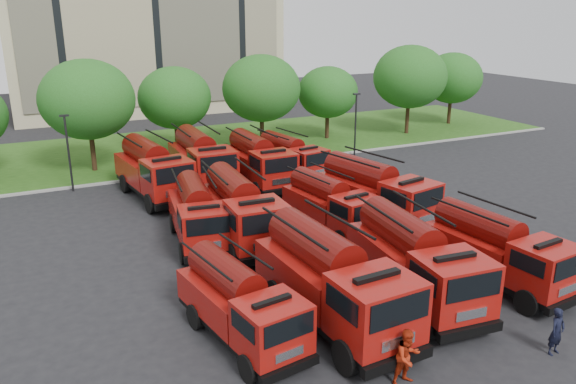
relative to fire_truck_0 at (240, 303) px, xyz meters
name	(u,v)px	position (x,y,z in m)	size (l,w,h in m)	color
ground	(337,262)	(6.52, 4.10, -1.45)	(140.00, 140.00, 0.00)	black
lawn	(183,147)	(6.52, 30.10, -1.39)	(70.00, 16.00, 0.12)	#1E4412
curb	(213,170)	(6.52, 22.00, -1.38)	(70.00, 0.30, 0.14)	gray
apartment_building	(140,1)	(8.52, 52.04, 11.05)	(30.00, 14.18, 25.00)	beige
tree_2	(87,99)	(-1.48, 25.60, 3.90)	(6.72, 6.72, 8.22)	#382314
tree_3	(175,98)	(5.52, 28.10, 3.23)	(5.88, 5.88, 7.19)	#382314
tree_4	(261,88)	(12.52, 26.60, 3.77)	(6.55, 6.55, 8.01)	#382314
tree_5	(328,92)	(19.52, 27.60, 2.89)	(5.46, 5.46, 6.68)	#382314
tree_6	(410,77)	(27.52, 26.10, 4.03)	(6.89, 6.89, 8.42)	#382314
tree_7	(452,78)	(34.52, 28.10, 3.36)	(6.05, 6.05, 7.39)	#382314
lamp_post_0	(68,149)	(-3.48, 21.30, 1.44)	(0.60, 0.25, 5.11)	black
lamp_post_1	(356,121)	(18.52, 21.30, 1.44)	(0.60, 0.25, 5.11)	black
fire_truck_0	(240,303)	(0.00, 0.00, 0.00)	(3.08, 6.60, 2.89)	black
fire_truck_1	(332,280)	(3.49, -0.49, 0.37)	(3.22, 8.07, 3.62)	black
fire_truck_2	(414,261)	(7.48, -0.34, 0.28)	(3.41, 7.80, 3.44)	black
fire_truck_3	(497,250)	(11.59, -0.76, 0.12)	(3.00, 7.04, 3.12)	black
fire_truck_4	(198,214)	(1.39, 9.38, 0.09)	(3.31, 7.00, 3.06)	black
fire_truck_5	(240,210)	(3.32, 8.40, 0.29)	(3.12, 7.76, 3.47)	black
fire_truck_6	(330,204)	(8.30, 7.84, 0.02)	(2.98, 6.65, 2.93)	black
fire_truck_7	(375,192)	(11.17, 7.84, 0.29)	(4.04, 7.98, 3.47)	black
fire_truck_8	(153,170)	(1.08, 17.70, 0.34)	(3.61, 8.09, 3.56)	black
fire_truck_9	(201,159)	(4.64, 18.89, 0.36)	(3.05, 7.98, 3.61)	black
fire_truck_10	(258,161)	(8.06, 17.10, 0.26)	(2.78, 7.48, 3.40)	black
fire_truck_11	(290,157)	(10.88, 17.88, 0.04)	(3.21, 6.77, 2.96)	black
firefighter_0	(553,353)	(9.47, -5.66, -1.45)	(0.64, 0.46, 1.74)	black
firefighter_1	(406,383)	(3.81, -4.71, -1.45)	(0.93, 0.51, 1.92)	#9C210C
firefighter_3	(475,284)	(10.78, -0.50, -1.45)	(1.25, 0.64, 1.93)	black
firefighter_4	(288,294)	(3.02, 2.28, -1.45)	(0.86, 0.56, 1.76)	black
firefighter_5	(380,225)	(11.24, 7.25, -1.45)	(1.84, 0.79, 1.98)	black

